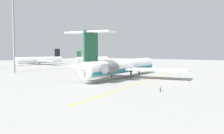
% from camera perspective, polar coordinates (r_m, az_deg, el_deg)
% --- Properties ---
extents(ground, '(305.76, 305.76, 0.00)m').
position_cam_1_polar(ground, '(71.72, 7.73, -2.50)').
color(ground, '#9E9E99').
extents(main_jetliner, '(42.85, 37.92, 12.47)m').
position_cam_1_polar(main_jetliner, '(70.53, 2.16, 0.20)').
color(main_jetliner, white).
rests_on(main_jetliner, ground).
extents(airliner_mid_right, '(30.53, 30.19, 9.12)m').
position_cam_1_polar(airliner_mid_right, '(144.41, -16.82, 1.60)').
color(airliner_mid_right, silver).
rests_on(airliner_mid_right, ground).
extents(airliner_far_right, '(25.14, 25.21, 7.68)m').
position_cam_1_polar(airliner_far_right, '(169.52, -4.45, 1.92)').
color(airliner_far_right, white).
rests_on(airliner_far_right, ground).
extents(ground_crew_near_nose, '(0.27, 0.42, 1.69)m').
position_cam_1_polar(ground_crew_near_nose, '(88.88, 15.76, -0.70)').
color(ground_crew_near_nose, black).
rests_on(ground_crew_near_nose, ground).
extents(ground_crew_near_tail, '(0.26, 0.37, 1.65)m').
position_cam_1_polar(ground_crew_near_tail, '(47.71, 11.26, -4.45)').
color(ground_crew_near_tail, black).
rests_on(ground_crew_near_tail, ground).
extents(safety_cone_nose, '(0.40, 0.40, 0.55)m').
position_cam_1_polar(safety_cone_nose, '(97.16, -0.62, -0.65)').
color(safety_cone_nose, '#EA590F').
rests_on(safety_cone_nose, ground).
extents(taxiway_centreline, '(72.72, 11.69, 0.01)m').
position_cam_1_polar(taxiway_centreline, '(67.76, 8.58, -2.87)').
color(taxiway_centreline, gold).
rests_on(taxiway_centreline, ground).
extents(light_mast, '(4.00, 0.70, 30.02)m').
position_cam_1_polar(light_mast, '(95.43, -22.11, 8.59)').
color(light_mast, slate).
rests_on(light_mast, ground).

